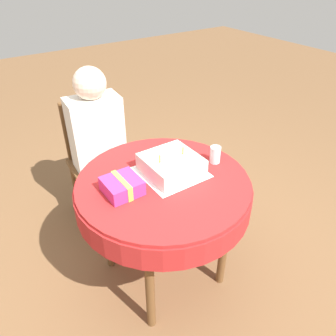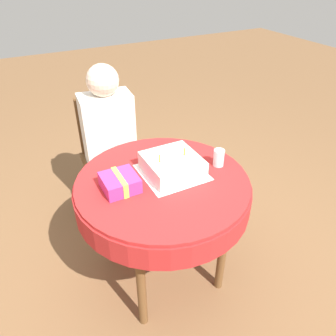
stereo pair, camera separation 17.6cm
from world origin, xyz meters
The scene contains 8 objects.
ground_plane centered at (0.00, 0.00, 0.00)m, with size 12.00×12.00×0.00m, color brown.
dining_table centered at (0.00, 0.00, 0.66)m, with size 0.96×0.96×0.75m.
chair centered at (-0.04, 0.85, 0.49)m, with size 0.45×0.45×0.90m.
person centered at (-0.05, 0.76, 0.71)m, with size 0.37×0.33×1.18m.
napkin centered at (0.08, 0.04, 0.75)m, with size 0.34×0.34×0.00m.
birthday_cake centered at (0.08, 0.04, 0.80)m, with size 0.29×0.29×0.14m.
drinking_glass centered at (0.35, -0.02, 0.80)m, with size 0.06×0.06×0.10m.
gift_box centered at (-0.23, 0.03, 0.79)m, with size 0.18×0.18×0.08m.
Camera 1 is at (-0.78, -1.19, 1.79)m, focal length 35.00 mm.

